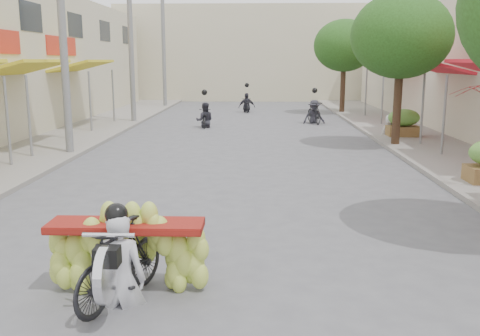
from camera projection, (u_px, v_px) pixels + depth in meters
name	position (u px, v px, depth m)	size (l,w,h in m)	color
sidewalk_left	(56.00, 140.00, 20.05)	(4.00, 60.00, 0.12)	gray
sidewalk_right	(432.00, 141.00, 19.62)	(4.00, 60.00, 0.12)	gray
far_building	(250.00, 54.00, 41.69)	(20.00, 6.00, 7.00)	beige
utility_pole_mid	(62.00, 25.00, 16.28)	(0.60, 0.24, 8.00)	slate
utility_pole_far	(131.00, 38.00, 25.10)	(0.60, 0.24, 8.00)	slate
utility_pole_back	(164.00, 44.00, 33.92)	(0.60, 0.24, 8.00)	slate
street_tree_mid	(401.00, 36.00, 17.95)	(3.40, 3.40, 5.25)	#3A2719
street_tree_far	(344.00, 46.00, 29.71)	(3.40, 3.40, 5.25)	#3A2719
produce_crate_far	(404.00, 121.00, 20.49)	(1.20, 0.88, 1.16)	brown
banana_motorbike	(122.00, 243.00, 6.69)	(2.20, 1.90, 2.18)	black
pedestrian	(391.00, 114.00, 20.96)	(0.83, 0.56, 1.58)	silver
bg_motorbike_a	(205.00, 110.00, 24.04)	(0.82, 1.45, 1.95)	black
bg_motorbike_b	(314.00, 106.00, 25.51)	(1.15, 1.92, 1.95)	black
bg_motorbike_c	(247.00, 98.00, 31.15)	(1.01, 1.45, 1.95)	black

